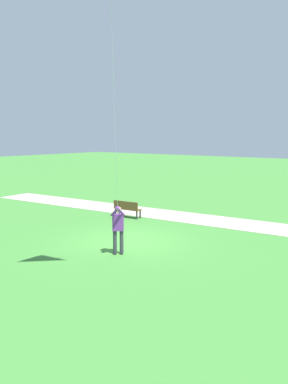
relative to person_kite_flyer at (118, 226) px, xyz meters
The scene contains 4 objects.
ground_plane 2.00m from the person_kite_flyer, 151.74° to the right, with size 120.00×120.00×0.00m, color #3D7F33.
walkway_path 7.13m from the person_kite_flyer, behind, with size 2.40×32.00×0.02m, color #B7AD99.
person_kite_flyer is the anchor object (origin of this frame).
park_bench_near_walkway 6.09m from the person_kite_flyer, 143.13° to the right, with size 0.57×1.53×0.88m.
Camera 1 is at (11.34, 9.45, 4.23)m, focal length 35.10 mm.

